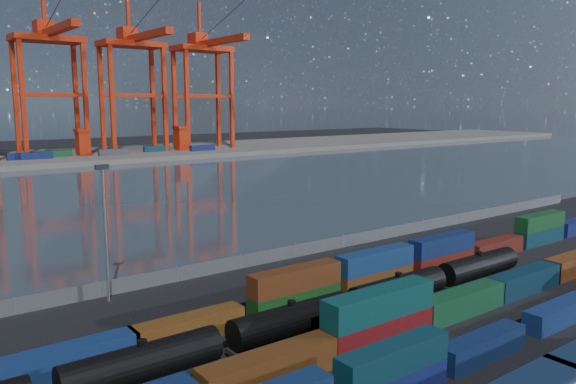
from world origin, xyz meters
TOP-DOWN VIEW (x-y plane):
  - ground at (0.00, 0.00)m, footprint 700.00×700.00m
  - harbor_water at (0.00, 105.00)m, footprint 700.00×700.00m
  - far_quay at (0.00, 210.00)m, footprint 700.00×70.00m
  - container_row_south at (-3.38, -10.10)m, footprint 139.46×2.22m
  - container_row_mid at (11.76, -2.07)m, footprint 130.47×2.65m
  - container_row_north at (11.46, 10.04)m, footprint 141.56×2.41m
  - tanker_string at (-27.18, 3.45)m, footprint 91.63×3.03m
  - waterfront_fence at (-0.00, 28.00)m, footprint 160.12×0.12m
  - yard_light_mast at (-30.00, 26.00)m, footprint 1.60×0.40m
  - gantry_cranes at (-7.50, 203.12)m, footprint 202.26×52.33m
  - quay_containers at (-11.00, 195.46)m, footprint 172.58×10.99m
  - straddle_carriers at (-2.50, 200.00)m, footprint 140.00×7.00m

SIDE VIEW (x-z plane):
  - ground at x=0.00m, z-range 0.00..0.00m
  - harbor_water at x=0.00m, z-range 0.01..0.01m
  - far_quay at x=0.00m, z-range 0.00..2.00m
  - waterfront_fence at x=0.00m, z-range -0.10..2.10m
  - container_row_mid at x=11.76m, z-range -1.13..4.52m
  - container_row_south at x=-3.38m, z-range -0.44..4.30m
  - container_row_north at x=11.46m, z-range -0.60..4.53m
  - tanker_string at x=-27.18m, z-range 0.01..4.35m
  - quay_containers at x=-11.00m, z-range 2.00..4.60m
  - straddle_carriers at x=-2.50m, z-range 2.27..13.37m
  - yard_light_mast at x=-30.00m, z-range 1.00..17.60m
  - gantry_cranes at x=-7.50m, z-range 8.01..78.87m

